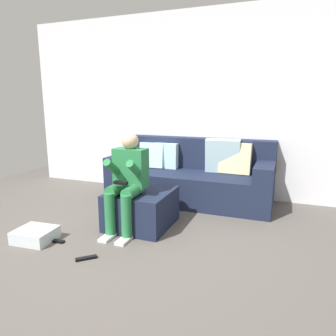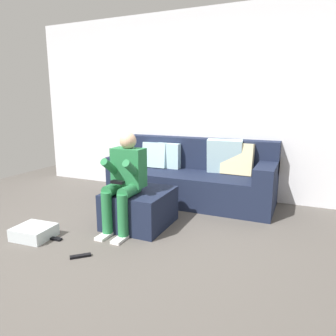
# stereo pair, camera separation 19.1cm
# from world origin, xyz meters

# --- Properties ---
(ground_plane) EXTENTS (6.61, 6.61, 0.00)m
(ground_plane) POSITION_xyz_m (0.00, 0.00, 0.00)
(ground_plane) COLOR #544F49
(wall_back) EXTENTS (5.09, 0.10, 2.64)m
(wall_back) POSITION_xyz_m (0.00, 2.31, 1.32)
(wall_back) COLOR silver
(wall_back) RESTS_ON ground_plane
(couch_sectional) EXTENTS (2.23, 0.86, 0.88)m
(couch_sectional) POSITION_xyz_m (0.30, 1.90, 0.34)
(couch_sectional) COLOR #192138
(couch_sectional) RESTS_ON ground_plane
(ottoman) EXTENTS (0.66, 0.71, 0.40)m
(ottoman) POSITION_xyz_m (0.05, 0.79, 0.20)
(ottoman) COLOR #192138
(ottoman) RESTS_ON ground_plane
(person_seated) EXTENTS (0.35, 0.57, 1.05)m
(person_seated) POSITION_xyz_m (-0.02, 0.61, 0.58)
(person_seated) COLOR #26723F
(person_seated) RESTS_ON ground_plane
(storage_bin) EXTENTS (0.39, 0.35, 0.13)m
(storage_bin) POSITION_xyz_m (-0.77, 0.04, 0.06)
(storage_bin) COLOR silver
(storage_bin) RESTS_ON ground_plane
(remote_near_ottoman) EXTENTS (0.16, 0.16, 0.02)m
(remote_near_ottoman) POSITION_xyz_m (-0.07, -0.09, 0.01)
(remote_near_ottoman) COLOR black
(remote_near_ottoman) RESTS_ON ground_plane
(remote_by_storage_bin) EXTENTS (0.18, 0.06, 0.02)m
(remote_by_storage_bin) POSITION_xyz_m (-0.56, 0.09, 0.01)
(remote_by_storage_bin) COLOR black
(remote_by_storage_bin) RESTS_ON ground_plane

